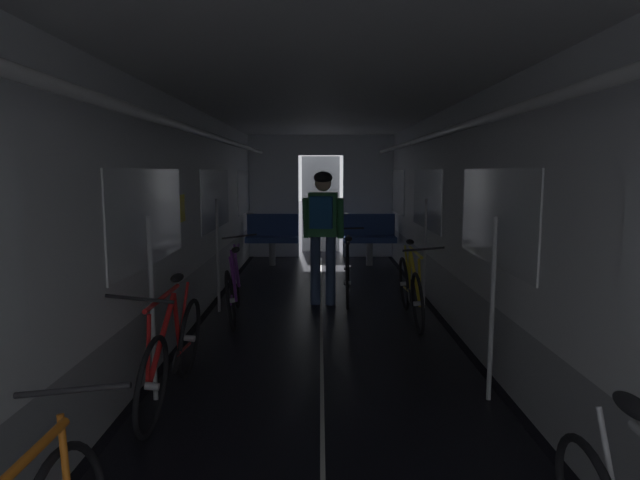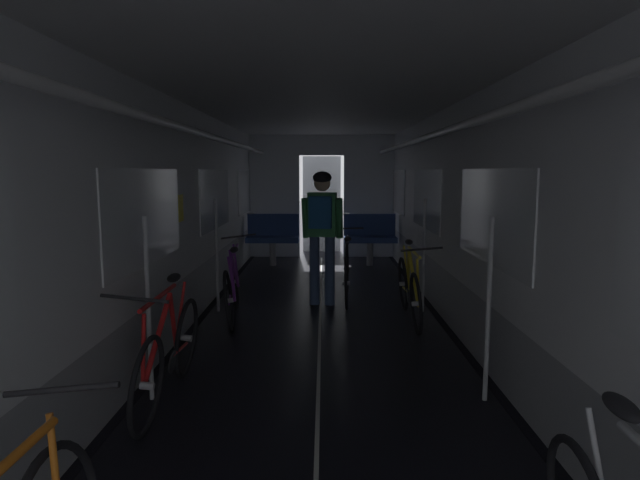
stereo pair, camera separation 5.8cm
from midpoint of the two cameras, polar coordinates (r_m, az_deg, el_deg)
The scene contains 8 objects.
train_car_shell at distance 5.40m, azimuth -0.29°, elevation 6.97°, with size 3.14×12.34×2.57m.
bench_seat_far_left at distance 9.99m, azimuth -5.41°, elevation 0.59°, with size 0.98×0.51×0.95m.
bench_seat_far_right at distance 9.99m, azimuth 4.93°, elevation 0.59°, with size 0.98×0.51×0.95m.
bicycle_yellow at distance 6.32m, azimuth 9.21°, elevation -5.10°, with size 0.44×1.69×0.95m.
bicycle_purple at distance 6.43m, azimuth -9.60°, elevation -4.90°, with size 0.44×1.69×0.95m.
bicycle_red at distance 4.25m, azimuth -15.92°, elevation -11.44°, with size 0.44×1.69×0.95m.
person_cyclist_aisle at distance 6.88m, azimuth -0.09°, elevation 1.82°, with size 0.55×0.42×1.73m.
bicycle_black_in_aisle at distance 7.24m, azimuth 2.55°, elevation -3.41°, with size 0.44×1.69×0.94m.
Camera 1 is at (-0.02, -1.80, 1.73)m, focal length 30.12 mm.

